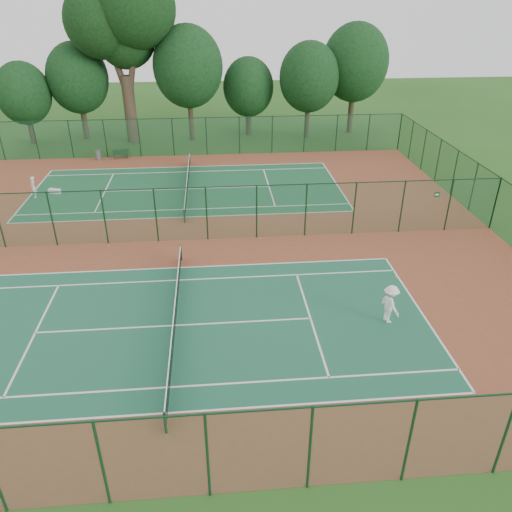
# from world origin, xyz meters

# --- Properties ---
(ground) EXTENTS (120.00, 120.00, 0.00)m
(ground) POSITION_xyz_m (0.00, 0.00, 0.00)
(ground) COLOR #26541A
(ground) RESTS_ON ground
(red_pad) EXTENTS (40.00, 36.00, 0.01)m
(red_pad) POSITION_xyz_m (0.00, 0.00, 0.01)
(red_pad) COLOR brown
(red_pad) RESTS_ON ground
(court_near) EXTENTS (23.77, 10.97, 0.01)m
(court_near) POSITION_xyz_m (0.00, -9.00, 0.01)
(court_near) COLOR #1D5E42
(court_near) RESTS_ON red_pad
(court_far) EXTENTS (23.77, 10.97, 0.01)m
(court_far) POSITION_xyz_m (0.00, 9.00, 0.01)
(court_far) COLOR #1C5933
(court_far) RESTS_ON red_pad
(fence_north) EXTENTS (40.00, 0.09, 3.50)m
(fence_north) POSITION_xyz_m (0.00, 18.00, 1.76)
(fence_north) COLOR #1A4F35
(fence_north) RESTS_ON ground
(fence_south) EXTENTS (40.00, 0.09, 3.50)m
(fence_south) POSITION_xyz_m (0.00, -18.00, 1.76)
(fence_south) COLOR #194D2E
(fence_south) RESTS_ON ground
(fence_east) EXTENTS (0.09, 36.00, 3.50)m
(fence_east) POSITION_xyz_m (20.00, 0.00, 1.76)
(fence_east) COLOR #174628
(fence_east) RESTS_ON ground
(fence_divider) EXTENTS (40.00, 0.09, 3.50)m
(fence_divider) POSITION_xyz_m (0.00, 0.00, 1.76)
(fence_divider) COLOR #1B5331
(fence_divider) RESTS_ON ground
(tennis_net_near) EXTENTS (0.10, 12.90, 0.97)m
(tennis_net_near) POSITION_xyz_m (0.00, -9.00, 0.54)
(tennis_net_near) COLOR #12321E
(tennis_net_near) RESTS_ON ground
(tennis_net_far) EXTENTS (0.10, 12.90, 0.97)m
(tennis_net_far) POSITION_xyz_m (0.00, 9.00, 0.54)
(tennis_net_far) COLOR #163E1D
(tennis_net_far) RESTS_ON ground
(player_near) EXTENTS (1.06, 1.41, 1.94)m
(player_near) POSITION_xyz_m (10.01, -9.54, 0.99)
(player_near) COLOR white
(player_near) RESTS_ON court_near
(player_far) EXTENTS (0.57, 0.69, 1.61)m
(player_far) POSITION_xyz_m (-11.38, 8.20, 0.83)
(player_far) COLOR silver
(player_far) RESTS_ON court_far
(trash_bin) EXTENTS (0.58, 0.58, 0.93)m
(trash_bin) POSITION_xyz_m (-8.38, 17.17, 0.48)
(trash_bin) COLOR slate
(trash_bin) RESTS_ON red_pad
(bench) EXTENTS (1.47, 0.69, 0.87)m
(bench) POSITION_xyz_m (-6.40, 17.53, 0.46)
(bench) COLOR black
(bench) RESTS_ON red_pad
(kit_bag) EXTENTS (0.98, 0.62, 0.34)m
(kit_bag) POSITION_xyz_m (-10.16, 8.97, 0.18)
(kit_bag) COLOR white
(kit_bag) RESTS_ON red_pad
(stray_ball_a) EXTENTS (0.07, 0.07, 0.07)m
(stray_ball_a) POSITION_xyz_m (4.81, -0.27, 0.05)
(stray_ball_a) COLOR gold
(stray_ball_a) RESTS_ON red_pad
(stray_ball_b) EXTENTS (0.07, 0.07, 0.07)m
(stray_ball_b) POSITION_xyz_m (7.28, -0.22, 0.04)
(stray_ball_b) COLOR gold
(stray_ball_b) RESTS_ON red_pad
(stray_ball_c) EXTENTS (0.07, 0.07, 0.07)m
(stray_ball_c) POSITION_xyz_m (-4.51, -0.49, 0.05)
(stray_ball_c) COLOR #EEF238
(stray_ball_c) RESTS_ON red_pad
(big_tree) EXTENTS (10.39, 7.61, 15.96)m
(big_tree) POSITION_xyz_m (-5.86, 23.51, 11.30)
(big_tree) COLOR #3D2D21
(big_tree) RESTS_ON ground
(evergreen_row) EXTENTS (39.00, 5.00, 12.00)m
(evergreen_row) POSITION_xyz_m (0.50, 24.25, 0.00)
(evergreen_row) COLOR black
(evergreen_row) RESTS_ON ground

